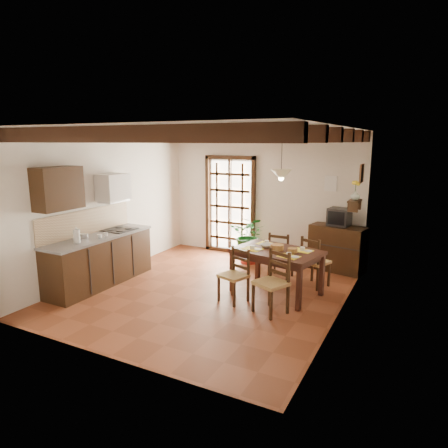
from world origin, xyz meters
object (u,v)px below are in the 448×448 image
Objects in this scene: kitchen_counter at (100,259)px; chair_far_left at (281,264)px; chair_near_right at (271,294)px; crt_tv at (339,217)px; potted_plant at (249,237)px; chair_far_right at (314,271)px; pendant_lamp at (281,174)px; chair_near_left at (234,285)px; dining_table at (277,256)px; sideboard at (337,248)px.

chair_far_left is (2.85, 1.85, -0.19)m from kitchen_counter.
crt_tv is at bearing 103.83° from chair_near_right.
kitchen_counter is 1.01× the size of potted_plant.
crt_tv is (0.17, 1.12, 0.83)m from chair_far_right.
chair_far_right is 1.93m from pendant_lamp.
kitchen_counter is 2.31× the size of chair_near_right.
potted_plant is at bearing 124.67° from chair_near_left.
crt_tv is at bearing 81.72° from chair_near_left.
kitchen_counter is 4.71m from crt_tv.
crt_tv is at bearing 68.19° from pendant_lamp.
kitchen_counter reaches higher than dining_table.
pendant_lamp is (0.50, 0.75, 1.80)m from chair_near_left.
crt_tv is (1.17, 2.42, 0.84)m from chair_near_left.
potted_plant is 2.32m from pendant_lamp.
chair_far_left is 1.55m from crt_tv.
chair_far_right is (0.29, 1.44, -0.01)m from chair_near_right.
kitchen_counter reaches higher than crt_tv.
chair_near_right is 2.62m from potted_plant.
dining_table is at bearing 69.87° from chair_near_left.
chair_far_right is (3.55, 1.70, -0.18)m from kitchen_counter.
dining_table is 1.89× the size of pendant_lamp.
chair_far_right reaches higher than dining_table.
chair_near_left is 1.95× the size of crt_tv.
chair_near_left is 0.82× the size of sideboard.
potted_plant reaches higher than kitchen_counter.
pendant_lamp is at bearing -103.76° from crt_tv.
chair_near_right is 1.64m from chair_far_left.
chair_far_left is 2.00× the size of crt_tv.
chair_far_left is 0.72m from chair_far_right.
sideboard is at bearing 98.05° from crt_tv.
sideboard is at bearing 81.77° from chair_near_left.
chair_far_left is 1.93m from pendant_lamp.
potted_plant reaches higher than crt_tv.
sideboard is 0.49× the size of potted_plant.
sideboard is 1.29× the size of pendant_lamp.
kitchen_counter is 2.41× the size of chair_far_right.
pendant_lamp reaches higher than dining_table.
sideboard is at bearing 81.08° from dining_table.
chair_near_left is at bearing -115.94° from dining_table.
kitchen_counter is at bearing -153.53° from chair_near_left.
pendant_lamp is (0.20, -0.69, 1.79)m from chair_far_left.
sideboard is 2.42m from pendant_lamp.
chair_far_right is at bearing 47.68° from pendant_lamp.
crt_tv is 0.54× the size of pendant_lamp.
chair_near_right is (3.26, 0.26, -0.17)m from kitchen_counter.
chair_far_right is 1.84m from potted_plant.
crt_tv is at bearing -132.21° from chair_far_left.
chair_near_left is 2.81m from crt_tv.
potted_plant reaches higher than chair_near_left.
chair_far_left is 1.08× the size of pendant_lamp.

